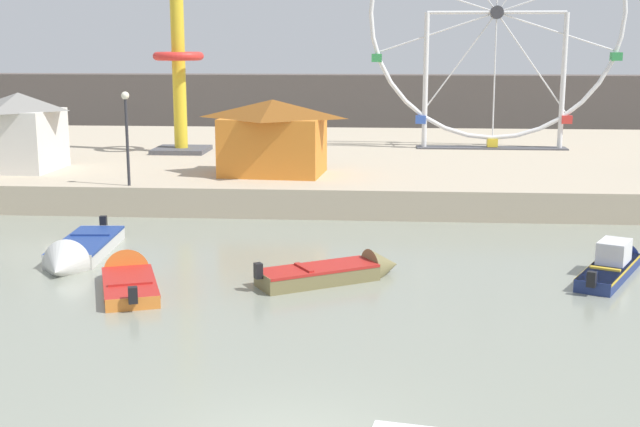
{
  "coord_description": "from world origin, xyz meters",
  "views": [
    {
      "loc": [
        1.54,
        -13.07,
        6.88
      ],
      "look_at": [
        -0.48,
        13.53,
        1.44
      ],
      "focal_mm": 46.81,
      "sensor_mm": 36.0,
      "label": 1
    }
  ],
  "objects_px": {
    "motorboat_pale_grey": "(77,254)",
    "carnival_booth_white_ticket": "(20,130)",
    "motorboat_orange_hull": "(128,277)",
    "ferris_wheel_white_frame": "(497,16)",
    "carnival_booth_orange_canopy": "(273,136)",
    "promenade_lamp_near": "(126,124)",
    "motorboat_navy_blue": "(615,262)",
    "drop_tower_yellow_tower": "(179,62)",
    "motorboat_olive_wood": "(340,271)"
  },
  "relations": [
    {
      "from": "motorboat_pale_grey",
      "to": "ferris_wheel_white_frame",
      "type": "bearing_deg",
      "value": 139.13
    },
    {
      "from": "carnival_booth_white_ticket",
      "to": "promenade_lamp_near",
      "type": "relative_size",
      "value": 1.03
    },
    {
      "from": "carnival_booth_orange_canopy",
      "to": "motorboat_olive_wood",
      "type": "bearing_deg",
      "value": -68.83
    },
    {
      "from": "motorboat_pale_grey",
      "to": "ferris_wheel_white_frame",
      "type": "relative_size",
      "value": 0.4
    },
    {
      "from": "carnival_booth_orange_canopy",
      "to": "carnival_booth_white_ticket",
      "type": "bearing_deg",
      "value": -177.17
    },
    {
      "from": "motorboat_pale_grey",
      "to": "promenade_lamp_near",
      "type": "distance_m",
      "value": 8.26
    },
    {
      "from": "motorboat_olive_wood",
      "to": "promenade_lamp_near",
      "type": "bearing_deg",
      "value": 104.28
    },
    {
      "from": "drop_tower_yellow_tower",
      "to": "carnival_booth_orange_canopy",
      "type": "distance_m",
      "value": 9.84
    },
    {
      "from": "motorboat_orange_hull",
      "to": "carnival_booth_white_ticket",
      "type": "bearing_deg",
      "value": 13.49
    },
    {
      "from": "ferris_wheel_white_frame",
      "to": "motorboat_pale_grey",
      "type": "bearing_deg",
      "value": -126.87
    },
    {
      "from": "motorboat_orange_hull",
      "to": "promenade_lamp_near",
      "type": "height_order",
      "value": "promenade_lamp_near"
    },
    {
      "from": "ferris_wheel_white_frame",
      "to": "motorboat_orange_hull",
      "type": "bearing_deg",
      "value": -119.7
    },
    {
      "from": "carnival_booth_white_ticket",
      "to": "ferris_wheel_white_frame",
      "type": "bearing_deg",
      "value": 24.68
    },
    {
      "from": "drop_tower_yellow_tower",
      "to": "carnival_booth_white_ticket",
      "type": "distance_m",
      "value": 9.38
    },
    {
      "from": "motorboat_orange_hull",
      "to": "carnival_booth_orange_canopy",
      "type": "relative_size",
      "value": 0.9
    },
    {
      "from": "motorboat_pale_grey",
      "to": "carnival_booth_white_ticket",
      "type": "bearing_deg",
      "value": -153.59
    },
    {
      "from": "carnival_booth_orange_canopy",
      "to": "drop_tower_yellow_tower",
      "type": "bearing_deg",
      "value": 133.94
    },
    {
      "from": "ferris_wheel_white_frame",
      "to": "carnival_booth_white_ticket",
      "type": "distance_m",
      "value": 24.94
    },
    {
      "from": "carnival_booth_orange_canopy",
      "to": "ferris_wheel_white_frame",
      "type": "bearing_deg",
      "value": 47.97
    },
    {
      "from": "carnival_booth_orange_canopy",
      "to": "promenade_lamp_near",
      "type": "height_order",
      "value": "promenade_lamp_near"
    },
    {
      "from": "carnival_booth_white_ticket",
      "to": "motorboat_orange_hull",
      "type": "bearing_deg",
      "value": -55.17
    },
    {
      "from": "ferris_wheel_white_frame",
      "to": "carnival_booth_orange_canopy",
      "type": "xyz_separation_m",
      "value": [
        -10.78,
        -10.07,
        -5.39
      ]
    },
    {
      "from": "motorboat_pale_grey",
      "to": "carnival_booth_white_ticket",
      "type": "distance_m",
      "value": 13.43
    },
    {
      "from": "motorboat_navy_blue",
      "to": "drop_tower_yellow_tower",
      "type": "height_order",
      "value": "drop_tower_yellow_tower"
    },
    {
      "from": "motorboat_orange_hull",
      "to": "promenade_lamp_near",
      "type": "distance_m",
      "value": 10.88
    },
    {
      "from": "motorboat_pale_grey",
      "to": "carnival_booth_white_ticket",
      "type": "relative_size",
      "value": 1.45
    },
    {
      "from": "carnival_booth_orange_canopy",
      "to": "motorboat_navy_blue",
      "type": "bearing_deg",
      "value": -37.23
    },
    {
      "from": "motorboat_navy_blue",
      "to": "carnival_booth_orange_canopy",
      "type": "distance_m",
      "value": 16.4
    },
    {
      "from": "carnival_booth_white_ticket",
      "to": "promenade_lamp_near",
      "type": "bearing_deg",
      "value": -30.71
    },
    {
      "from": "ferris_wheel_white_frame",
      "to": "carnival_booth_white_ticket",
      "type": "relative_size",
      "value": 3.6
    },
    {
      "from": "motorboat_orange_hull",
      "to": "drop_tower_yellow_tower",
      "type": "bearing_deg",
      "value": -10.71
    },
    {
      "from": "motorboat_pale_grey",
      "to": "promenade_lamp_near",
      "type": "bearing_deg",
      "value": 179.95
    },
    {
      "from": "drop_tower_yellow_tower",
      "to": "carnival_booth_orange_canopy",
      "type": "xyz_separation_m",
      "value": [
        5.9,
        -7.28,
        -3.02
      ]
    },
    {
      "from": "motorboat_orange_hull",
      "to": "carnival_booth_orange_canopy",
      "type": "distance_m",
      "value": 13.8
    },
    {
      "from": "drop_tower_yellow_tower",
      "to": "promenade_lamp_near",
      "type": "xyz_separation_m",
      "value": [
        0.43,
        -10.7,
        -2.23
      ]
    },
    {
      "from": "motorboat_olive_wood",
      "to": "carnival_booth_white_ticket",
      "type": "distance_m",
      "value": 20.1
    },
    {
      "from": "motorboat_orange_hull",
      "to": "motorboat_navy_blue",
      "type": "bearing_deg",
      "value": -100.5
    },
    {
      "from": "motorboat_navy_blue",
      "to": "carnival_booth_orange_canopy",
      "type": "bearing_deg",
      "value": 75.04
    },
    {
      "from": "motorboat_navy_blue",
      "to": "motorboat_pale_grey",
      "type": "xyz_separation_m",
      "value": [
        -16.96,
        -0.05,
        -0.04
      ]
    },
    {
      "from": "motorboat_navy_blue",
      "to": "drop_tower_yellow_tower",
      "type": "relative_size",
      "value": 0.44
    },
    {
      "from": "motorboat_pale_grey",
      "to": "motorboat_orange_hull",
      "type": "bearing_deg",
      "value": 41.37
    },
    {
      "from": "motorboat_olive_wood",
      "to": "motorboat_pale_grey",
      "type": "relative_size",
      "value": 0.78
    },
    {
      "from": "motorboat_olive_wood",
      "to": "promenade_lamp_near",
      "type": "xyz_separation_m",
      "value": [
        -9.09,
        8.98,
        3.44
      ]
    },
    {
      "from": "motorboat_navy_blue",
      "to": "carnival_booth_white_ticket",
      "type": "height_order",
      "value": "carnival_booth_white_ticket"
    },
    {
      "from": "promenade_lamp_near",
      "to": "motorboat_olive_wood",
      "type": "bearing_deg",
      "value": -44.67
    },
    {
      "from": "motorboat_navy_blue",
      "to": "promenade_lamp_near",
      "type": "xyz_separation_m",
      "value": [
        -17.48,
        7.44,
        3.41
      ]
    },
    {
      "from": "motorboat_pale_grey",
      "to": "promenade_lamp_near",
      "type": "height_order",
      "value": "promenade_lamp_near"
    },
    {
      "from": "carnival_booth_orange_canopy",
      "to": "promenade_lamp_near",
      "type": "relative_size",
      "value": 1.32
    },
    {
      "from": "motorboat_pale_grey",
      "to": "ferris_wheel_white_frame",
      "type": "distance_m",
      "value": 27.44
    },
    {
      "from": "promenade_lamp_near",
      "to": "motorboat_orange_hull",
      "type": "bearing_deg",
      "value": -73.47
    }
  ]
}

